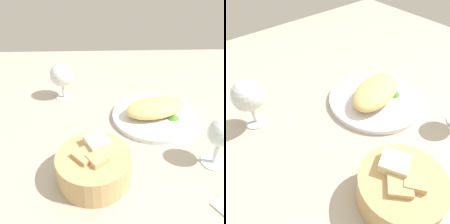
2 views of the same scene
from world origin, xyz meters
TOP-DOWN VIEW (x-y plane):
  - ground_plane at (0.00, 0.00)cm, footprint 140.00×140.00cm
  - plate at (-5.65, -4.17)cm, footprint 26.40×26.40cm
  - omelette at (-5.65, -4.17)cm, footprint 21.22×15.35cm
  - lettuce_garnish at (-10.90, -1.96)cm, footprint 3.97×3.97cm
  - bread_basket at (12.60, 19.37)cm, footprint 16.66×16.66cm
  - wine_glass_near at (24.49, -18.59)cm, footprint 7.99×7.99cm

SIDE VIEW (x-z plane):
  - ground_plane at x=0.00cm, z-range -2.00..0.00cm
  - plate at x=-5.65cm, z-range 0.00..1.40cm
  - lettuce_garnish at x=-10.90cm, z-range 1.40..3.15cm
  - bread_basket at x=12.60cm, z-range -0.73..8.19cm
  - omelette at x=-5.65cm, z-range 1.40..6.30cm
  - wine_glass_near at x=24.49cm, z-range 2.11..15.05cm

